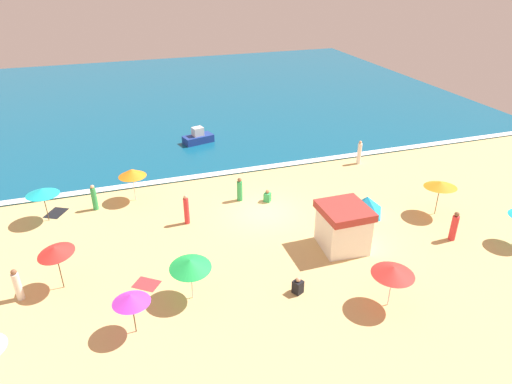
# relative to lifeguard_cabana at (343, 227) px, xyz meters

# --- Properties ---
(ground_plane) EXTENTS (60.00, 60.00, 0.00)m
(ground_plane) POSITION_rel_lifeguard_cabana_xyz_m (-2.82, 4.85, -1.27)
(ground_plane) COLOR #D8B775
(ocean_water) EXTENTS (60.00, 44.00, 0.10)m
(ocean_water) POSITION_rel_lifeguard_cabana_xyz_m (-2.82, 32.85, -1.22)
(ocean_water) COLOR #0F567A
(ocean_water) RESTS_ON ground_plane
(wave_breaker_foam) EXTENTS (57.00, 0.70, 0.01)m
(wave_breaker_foam) POSITION_rel_lifeguard_cabana_xyz_m (-2.82, 11.15, -1.17)
(wave_breaker_foam) COLOR white
(wave_breaker_foam) RESTS_ON ocean_water
(lifeguard_cabana) EXTENTS (2.46, 2.64, 2.49)m
(lifeguard_cabana) POSITION_rel_lifeguard_cabana_xyz_m (0.00, 0.00, 0.00)
(lifeguard_cabana) COLOR white
(lifeguard_cabana) RESTS_ON ground_plane
(beach_umbrella_0) EXTENTS (2.30, 2.28, 2.45)m
(beach_umbrella_0) POSITION_rel_lifeguard_cabana_xyz_m (-14.38, 1.10, 0.88)
(beach_umbrella_0) COLOR #4C3823
(beach_umbrella_0) RESTS_ON ground_plane
(beach_umbrella_1) EXTENTS (2.19, 2.19, 2.01)m
(beach_umbrella_1) POSITION_rel_lifeguard_cabana_xyz_m (-11.33, -2.99, 0.52)
(beach_umbrella_1) COLOR #4C3823
(beach_umbrella_1) RESTS_ON ground_plane
(beach_umbrella_2) EXTENTS (2.68, 2.68, 2.14)m
(beach_umbrella_2) POSITION_rel_lifeguard_cabana_xyz_m (-0.20, -4.91, 0.65)
(beach_umbrella_2) COLOR silver
(beach_umbrella_2) RESTS_ON ground_plane
(beach_umbrella_3) EXTENTS (1.85, 1.85, 2.22)m
(beach_umbrella_3) POSITION_rel_lifeguard_cabana_xyz_m (-10.27, 9.09, 0.70)
(beach_umbrella_3) COLOR silver
(beach_umbrella_3) RESTS_ON ground_plane
(beach_umbrella_4) EXTENTS (2.65, 2.66, 2.18)m
(beach_umbrella_4) POSITION_rel_lifeguard_cabana_xyz_m (-15.50, 8.09, 0.68)
(beach_umbrella_4) COLOR #4C3823
(beach_umbrella_4) RESTS_ON ground_plane
(beach_umbrella_6) EXTENTS (2.09, 2.11, 2.27)m
(beach_umbrella_6) POSITION_rel_lifeguard_cabana_xyz_m (7.23, 1.38, 0.76)
(beach_umbrella_6) COLOR #4C3823
(beach_umbrella_6) RESTS_ON ground_plane
(beach_umbrella_8) EXTENTS (2.11, 2.14, 2.25)m
(beach_umbrella_8) POSITION_rel_lifeguard_cabana_xyz_m (-8.60, -1.61, 0.67)
(beach_umbrella_8) COLOR silver
(beach_umbrella_8) RESTS_ON ground_plane
(beach_tent) EXTENTS (2.46, 2.24, 1.18)m
(beach_tent) POSITION_rel_lifeguard_cabana_xyz_m (3.17, 2.78, -0.68)
(beach_tent) COLOR #1999D8
(beach_tent) RESTS_ON ground_plane
(beachgoer_0) EXTENTS (0.41, 0.41, 1.67)m
(beachgoer_0) POSITION_rel_lifeguard_cabana_xyz_m (-16.23, 0.84, -0.48)
(beachgoer_0) COLOR white
(beachgoer_0) RESTS_ON ground_plane
(beachgoer_1) EXTENTS (0.34, 0.34, 1.89)m
(beachgoer_1) POSITION_rel_lifeguard_cabana_xyz_m (-7.58, 5.12, -0.37)
(beachgoer_1) COLOR red
(beachgoer_1) RESTS_ON ground_plane
(beachgoer_2) EXTENTS (0.44, 0.44, 1.77)m
(beachgoer_2) POSITION_rel_lifeguard_cabana_xyz_m (6.25, -1.33, -0.44)
(beachgoer_2) COLOR red
(beachgoer_2) RESTS_ON ground_plane
(beachgoer_3) EXTENTS (0.58, 0.58, 0.84)m
(beachgoer_3) POSITION_rel_lifeguard_cabana_xyz_m (-2.11, 6.18, -0.92)
(beachgoer_3) COLOR green
(beachgoer_3) RESTS_ON ground_plane
(beachgoer_4) EXTENTS (0.36, 0.36, 1.71)m
(beachgoer_4) POSITION_rel_lifeguard_cabana_xyz_m (-12.76, 8.61, -0.46)
(beachgoer_4) COLOR green
(beachgoer_4) RESTS_ON ground_plane
(beachgoer_5) EXTENTS (0.57, 0.57, 0.88)m
(beachgoer_5) POSITION_rel_lifeguard_cabana_xyz_m (-3.80, -2.82, -0.90)
(beachgoer_5) COLOR black
(beachgoer_5) RESTS_ON ground_plane
(beachgoer_6) EXTENTS (0.42, 0.42, 1.62)m
(beachgoer_6) POSITION_rel_lifeguard_cabana_xyz_m (-3.77, 6.89, -0.51)
(beachgoer_6) COLOR green
(beachgoer_6) RESTS_ON ground_plane
(beachgoer_7) EXTENTS (0.36, 0.36, 1.86)m
(beachgoer_7) POSITION_rel_lifeguard_cabana_xyz_m (6.61, 9.73, -0.39)
(beachgoer_7) COLOR white
(beachgoer_7) RESTS_ON ground_plane
(beach_towel_0) EXTENTS (1.50, 1.44, 0.01)m
(beach_towel_0) POSITION_rel_lifeguard_cabana_xyz_m (-10.56, 0.06, -1.27)
(beach_towel_0) COLOR red
(beach_towel_0) RESTS_ON ground_plane
(beach_towel_1) EXTENTS (1.53, 1.67, 0.01)m
(beach_towel_1) POSITION_rel_lifeguard_cabana_xyz_m (-15.15, 8.88, -1.27)
(beach_towel_1) COLOR black
(beach_towel_1) RESTS_ON ground_plane
(small_boat_0) EXTENTS (2.72, 1.79, 1.35)m
(small_boat_0) POSITION_rel_lifeguard_cabana_xyz_m (-4.24, 17.76, -0.73)
(small_boat_0) COLOR navy
(small_boat_0) RESTS_ON ocean_water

